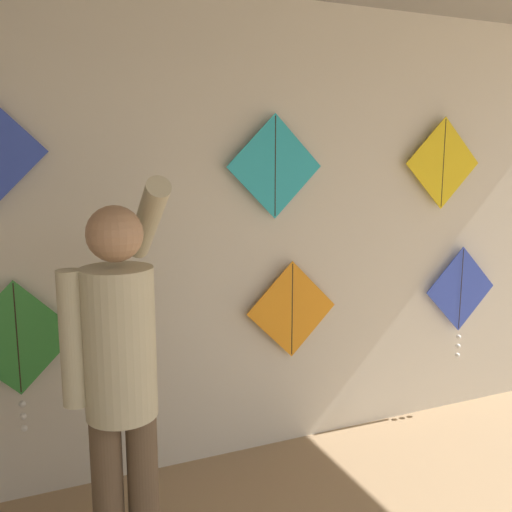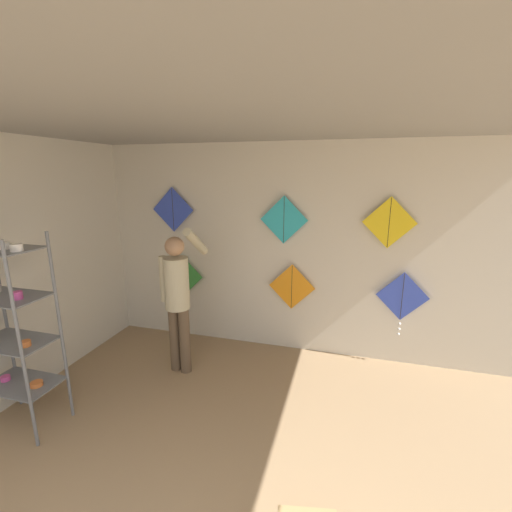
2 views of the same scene
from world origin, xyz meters
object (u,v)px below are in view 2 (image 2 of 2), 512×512
kite_3 (173,210)px  kite_4 (284,220)px  kite_0 (183,278)px  shelf_rack (10,321)px  shopkeeper (178,293)px  kite_5 (389,223)px  kite_1 (292,287)px  kite_2 (402,299)px

kite_3 → kite_4: size_ratio=1.00×
kite_0 → shelf_rack: bearing=-106.4°
shopkeeper → kite_5: 2.66m
shelf_rack → kite_4: kite_4 is taller
kite_0 → kite_1: size_ratio=1.33×
shelf_rack → kite_2: (3.62, 2.13, -0.20)m
shelf_rack → kite_2: bearing=30.5°
shelf_rack → kite_4: size_ratio=3.05×
kite_1 → kite_5: bearing=0.0°
shopkeeper → kite_0: 0.94m
kite_2 → kite_4: (-1.50, 0.00, 0.93)m
shelf_rack → kite_2: size_ratio=2.28×
kite_0 → kite_1: kite_0 is taller
kite_1 → shopkeeper: bearing=-145.1°
kite_2 → kite_4: bearing=180.0°
kite_1 → kite_4: kite_4 is taller
kite_2 → kite_3: size_ratio=1.33×
shopkeeper → kite_4: bearing=44.8°
shelf_rack → kite_5: bearing=32.2°
shelf_rack → kite_1: shelf_rack is taller
kite_0 → kite_4: size_ratio=1.33×
kite_2 → kite_5: bearing=179.8°
kite_2 → kite_4: size_ratio=1.33×
shopkeeper → kite_5: bearing=26.8°
shopkeeper → kite_5: size_ratio=2.90×
kite_1 → kite_4: size_ratio=1.00×
shelf_rack → kite_4: 3.09m
kite_2 → kite_3: bearing=180.0°
kite_1 → kite_3: kite_3 is taller
kite_0 → kite_3: kite_3 is taller
kite_0 → kite_1: (1.61, 0.00, 0.01)m
shopkeeper → kite_3: (-0.48, 0.86, 0.89)m
kite_3 → kite_2: bearing=-0.0°
kite_0 → kite_3: size_ratio=1.33×
shopkeeper → kite_2: shopkeeper is taller
kite_3 → kite_4: kite_3 is taller
kite_4 → kite_5: size_ratio=1.00×
kite_2 → shelf_rack: bearing=-149.5°
kite_1 → kite_5: kite_5 is taller
kite_5 → kite_3: bearing=180.0°
shelf_rack → kite_1: bearing=43.6°
shopkeeper → kite_2: 2.75m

